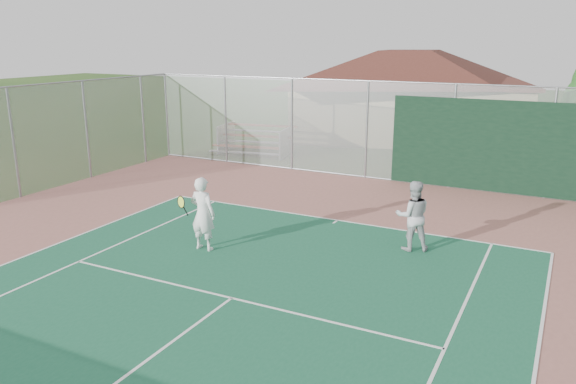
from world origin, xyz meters
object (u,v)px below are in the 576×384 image
(clubhouse, at_px, (408,85))
(player_grey_back, at_px, (413,216))
(bleachers, at_px, (255,139))
(player_white_front, at_px, (202,214))

(clubhouse, relative_size, player_grey_back, 8.07)
(clubhouse, bearing_deg, player_grey_back, -88.99)
(clubhouse, distance_m, bleachers, 8.99)
(clubhouse, distance_m, player_white_front, 18.24)
(clubhouse, distance_m, player_grey_back, 16.65)
(clubhouse, height_order, player_white_front, clubhouse)
(bleachers, xyz_separation_m, player_white_front, (4.88, -10.80, 0.26))
(bleachers, relative_size, player_grey_back, 2.07)
(clubhouse, relative_size, player_white_front, 7.68)
(bleachers, height_order, player_grey_back, player_grey_back)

